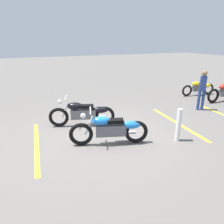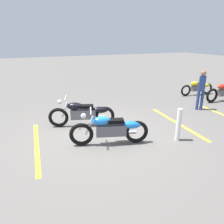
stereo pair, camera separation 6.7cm
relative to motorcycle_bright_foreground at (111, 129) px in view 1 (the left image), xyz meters
name	(u,v)px [view 1 (the left image)]	position (x,y,z in m)	size (l,w,h in m)	color
ground_plane	(98,133)	(-0.11, 0.81, -0.46)	(60.00, 60.00, 0.00)	#66605B
motorcycle_bright_foreground	(111,129)	(0.00, 0.00, 0.00)	(2.16, 0.83, 1.04)	black
motorcycle_dark_foreground	(84,113)	(-0.34, 1.59, 0.00)	(2.15, 0.85, 1.04)	black
motorcycle_row_far_right	(199,88)	(6.39, 3.25, -0.07)	(1.93, 0.35, 0.73)	black
bystander_secondary	(202,88)	(4.61, 1.35, 0.46)	(0.29, 0.29, 1.65)	navy
bollard_post	(179,125)	(1.88, -0.57, 0.03)	(0.14, 0.14, 0.98)	white
parking_stripe_near	(37,145)	(-1.98, 0.74, -0.46)	(3.20, 0.12, 0.01)	yellow
parking_stripe_mid	(177,123)	(2.77, 0.51, -0.46)	(3.20, 0.12, 0.01)	yellow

